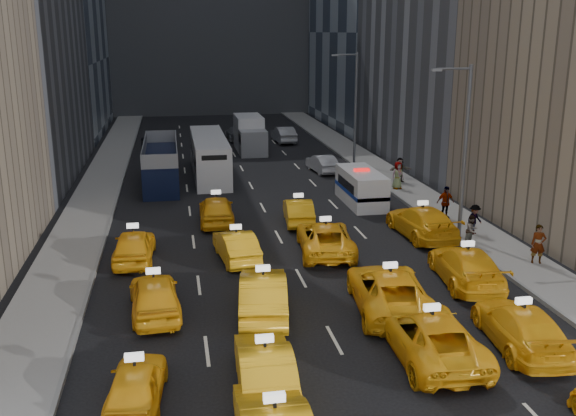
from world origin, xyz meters
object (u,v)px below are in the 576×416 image
object	(u,v)px
double_decker	(161,163)
box_truck	(250,134)
nypd_van	(361,188)
city_bus	(209,156)
pedestrian_0	(538,244)

from	to	relation	value
double_decker	box_truck	world-z (taller)	box_truck
nypd_van	city_bus	world-z (taller)	city_bus
double_decker	city_bus	xyz separation A→B (m)	(3.56, 2.00, -0.01)
double_decker	box_truck	size ratio (longest dim) A/B	1.52
nypd_van	double_decker	world-z (taller)	double_decker
box_truck	pedestrian_0	bearing A→B (deg)	-70.67
city_bus	box_truck	bearing A→B (deg)	58.69
city_bus	pedestrian_0	size ratio (longest dim) A/B	6.41
nypd_van	box_truck	bearing A→B (deg)	101.08
city_bus	pedestrian_0	bearing A→B (deg)	-65.75
city_bus	box_truck	xyz separation A→B (m)	(4.25, 9.62, 0.06)
double_decker	pedestrian_0	distance (m)	26.68
city_bus	double_decker	bearing A→B (deg)	-158.17
nypd_van	box_truck	distance (m)	20.19
nypd_van	box_truck	size ratio (longest dim) A/B	0.77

